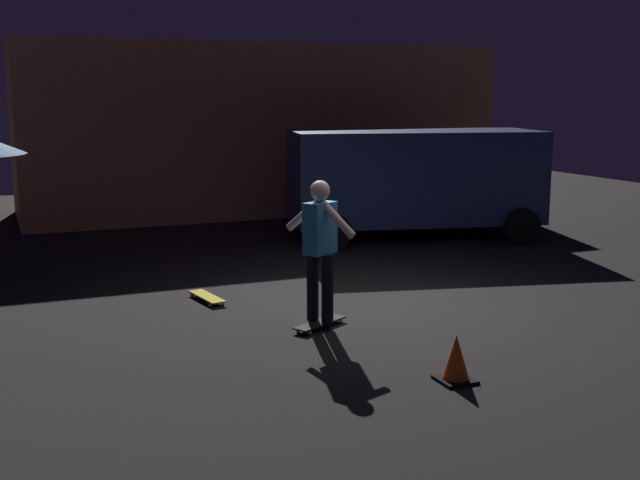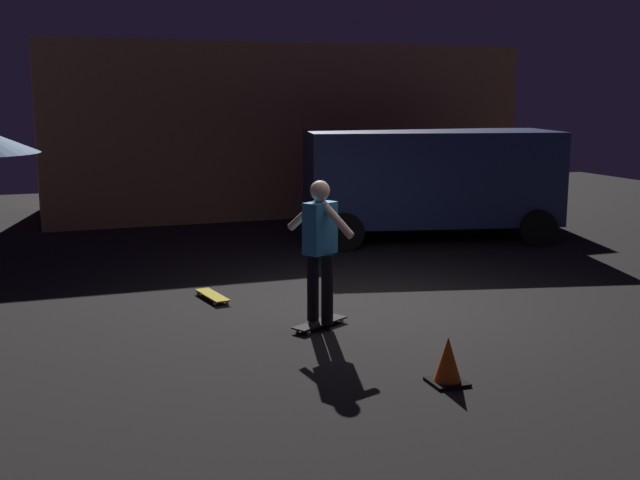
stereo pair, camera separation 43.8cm
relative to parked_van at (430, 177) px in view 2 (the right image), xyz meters
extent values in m
plane|color=black|center=(-2.96, -4.20, -1.16)|extent=(28.00, 28.00, 0.00)
cube|color=tan|center=(-1.52, 4.85, 0.73)|extent=(10.77, 3.36, 3.78)
cube|color=navy|center=(-0.01, 0.00, 0.02)|extent=(4.91, 2.89, 1.70)
cube|color=black|center=(2.21, -0.51, 0.37)|extent=(0.45, 1.72, 0.64)
cylinder|color=black|center=(1.92, 0.57, -0.83)|extent=(0.69, 0.36, 0.66)
cylinder|color=black|center=(1.47, -1.36, -0.83)|extent=(0.69, 0.36, 0.66)
cylinder|color=black|center=(-1.49, 1.36, -0.83)|extent=(0.69, 0.36, 0.66)
cylinder|color=black|center=(-1.94, -0.57, -0.83)|extent=(0.69, 0.36, 0.66)
cube|color=black|center=(-3.94, -4.81, -1.10)|extent=(0.78, 0.56, 0.02)
sphere|color=silver|center=(-3.72, -4.59, -1.13)|extent=(0.05, 0.05, 0.05)
sphere|color=silver|center=(-3.63, -4.74, -1.13)|extent=(0.05, 0.05, 0.05)
sphere|color=silver|center=(-4.24, -4.88, -1.13)|extent=(0.05, 0.05, 0.05)
sphere|color=silver|center=(-4.16, -5.03, -1.13)|extent=(0.05, 0.05, 0.05)
cube|color=gold|center=(-4.85, -3.10, -1.10)|extent=(0.33, 0.80, 0.02)
sphere|color=silver|center=(-4.72, -3.38, -1.13)|extent=(0.05, 0.05, 0.05)
sphere|color=silver|center=(-4.89, -3.41, -1.13)|extent=(0.05, 0.05, 0.05)
sphere|color=silver|center=(-4.82, -2.79, -1.13)|extent=(0.05, 0.05, 0.05)
sphere|color=silver|center=(-4.99, -2.81, -1.13)|extent=(0.05, 0.05, 0.05)
cylinder|color=black|center=(-3.99, -4.71, -0.68)|extent=(0.14, 0.14, 0.82)
cylinder|color=black|center=(-3.88, -4.90, -0.68)|extent=(0.14, 0.14, 0.82)
cube|color=#338CCC|center=(-3.94, -4.81, 0.03)|extent=(0.44, 0.38, 0.60)
sphere|color=beige|center=(-3.94, -4.81, 0.46)|extent=(0.23, 0.23, 0.23)
cylinder|color=beige|center=(-4.04, -4.62, 0.18)|extent=(0.34, 0.52, 0.46)
cylinder|color=beige|center=(-3.83, -5.00, 0.18)|extent=(0.34, 0.52, 0.46)
cube|color=black|center=(-3.42, -6.94, -1.15)|extent=(0.34, 0.34, 0.03)
cone|color=#EA5914|center=(-3.42, -6.94, -0.93)|extent=(0.28, 0.28, 0.46)
camera|label=1|loc=(-7.42, -13.16, 1.56)|focal=44.82mm
camera|label=2|loc=(-7.01, -13.32, 1.56)|focal=44.82mm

